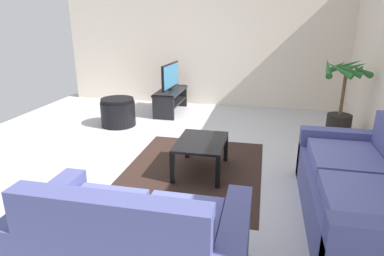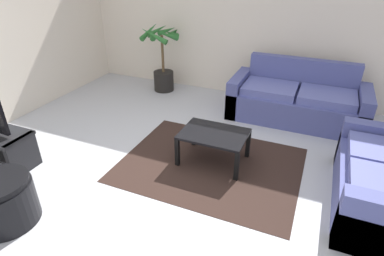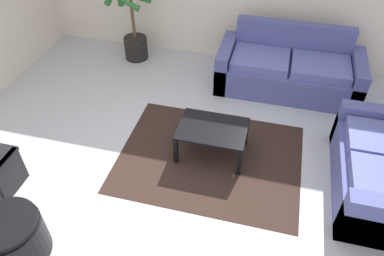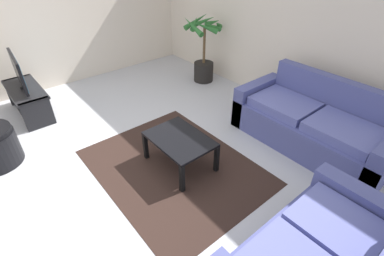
{
  "view_description": "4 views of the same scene",
  "coord_description": "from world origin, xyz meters",
  "px_view_note": "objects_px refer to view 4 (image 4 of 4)",
  "views": [
    {
      "loc": [
        4.12,
        1.34,
        1.86
      ],
      "look_at": [
        0.38,
        0.52,
        0.57
      ],
      "focal_mm": 31.26,
      "sensor_mm": 36.0,
      "label": 1
    },
    {
      "loc": [
        1.44,
        -2.57,
        2.33
      ],
      "look_at": [
        0.21,
        0.3,
        0.61
      ],
      "focal_mm": 29.45,
      "sensor_mm": 36.0,
      "label": 2
    },
    {
      "loc": [
        0.93,
        -2.56,
        3.29
      ],
      "look_at": [
        0.16,
        0.45,
        0.52
      ],
      "focal_mm": 34.44,
      "sensor_mm": 36.0,
      "label": 3
    },
    {
      "loc": [
        2.57,
        -1.0,
        2.42
      ],
      "look_at": [
        0.47,
        0.74,
        0.56
      ],
      "focal_mm": 26.44,
      "sensor_mm": 36.0,
      "label": 4
    }
  ],
  "objects_px": {
    "tv_stand": "(27,97)",
    "tv": "(18,71)",
    "coffee_table": "(180,142)",
    "potted_palm": "(204,54)",
    "couch_main": "(312,125)"
  },
  "relations": [
    {
      "from": "tv_stand",
      "to": "tv",
      "type": "relative_size",
      "value": 1.27
    },
    {
      "from": "coffee_table",
      "to": "potted_palm",
      "type": "distance_m",
      "value": 2.58
    },
    {
      "from": "couch_main",
      "to": "potted_palm",
      "type": "relative_size",
      "value": 1.64
    },
    {
      "from": "couch_main",
      "to": "coffee_table",
      "type": "height_order",
      "value": "couch_main"
    },
    {
      "from": "tv",
      "to": "coffee_table",
      "type": "xyz_separation_m",
      "value": [
        2.54,
        1.1,
        -0.38
      ]
    },
    {
      "from": "tv",
      "to": "potted_palm",
      "type": "relative_size",
      "value": 0.69
    },
    {
      "from": "potted_palm",
      "to": "coffee_table",
      "type": "bearing_deg",
      "value": -48.13
    },
    {
      "from": "couch_main",
      "to": "potted_palm",
      "type": "height_order",
      "value": "potted_palm"
    },
    {
      "from": "coffee_table",
      "to": "couch_main",
      "type": "bearing_deg",
      "value": 64.1
    },
    {
      "from": "couch_main",
      "to": "tv_stand",
      "type": "distance_m",
      "value": 4.33
    },
    {
      "from": "potted_palm",
      "to": "couch_main",
      "type": "bearing_deg",
      "value": -5.93
    },
    {
      "from": "tv",
      "to": "coffee_table",
      "type": "relative_size",
      "value": 1.07
    },
    {
      "from": "tv",
      "to": "coffee_table",
      "type": "distance_m",
      "value": 2.8
    },
    {
      "from": "tv_stand",
      "to": "potted_palm",
      "type": "relative_size",
      "value": 0.88
    },
    {
      "from": "coffee_table",
      "to": "potted_palm",
      "type": "bearing_deg",
      "value": 131.87
    }
  ]
}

